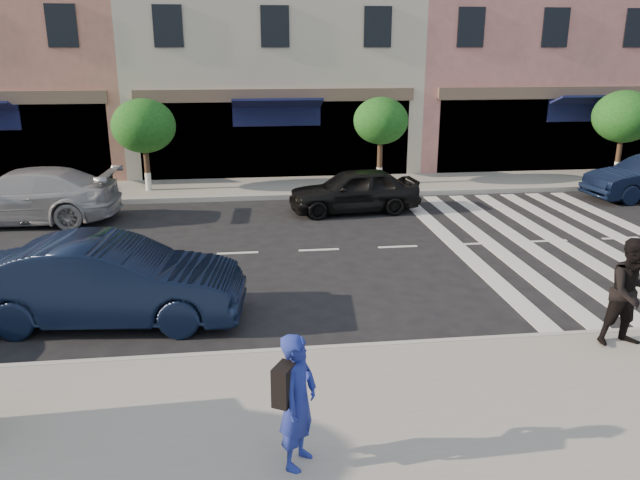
{
  "coord_description": "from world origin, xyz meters",
  "views": [
    {
      "loc": [
        -1.8,
        -10.55,
        4.79
      ],
      "look_at": [
        -0.43,
        0.34,
        1.4
      ],
      "focal_mm": 35.0,
      "sensor_mm": 36.0,
      "label": 1
    }
  ],
  "objects": [
    {
      "name": "ground",
      "position": [
        0.0,
        0.0,
        0.0
      ],
      "size": [
        120.0,
        120.0,
        0.0
      ],
      "primitive_type": "plane",
      "color": "black",
      "rests_on": "ground"
    },
    {
      "name": "sidewalk_near",
      "position": [
        0.0,
        -3.75,
        0.07
      ],
      "size": [
        60.0,
        4.5,
        0.15
      ],
      "primitive_type": "cube",
      "color": "gray",
      "rests_on": "ground"
    },
    {
      "name": "sidewalk_far",
      "position": [
        0.0,
        11.0,
        0.07
      ],
      "size": [
        60.0,
        3.0,
        0.15
      ],
      "primitive_type": "cube",
      "color": "gray",
      "rests_on": "ground"
    },
    {
      "name": "building_centre",
      "position": [
        -0.5,
        17.0,
        5.5
      ],
      "size": [
        11.0,
        9.0,
        11.0
      ],
      "primitive_type": "cube",
      "color": "beige",
      "rests_on": "ground"
    },
    {
      "name": "building_east_mid",
      "position": [
        11.5,
        17.0,
        6.5
      ],
      "size": [
        13.0,
        9.0,
        13.0
      ],
      "primitive_type": "cube",
      "color": "tan",
      "rests_on": "ground"
    },
    {
      "name": "street_tree_wb",
      "position": [
        -5.0,
        10.8,
        2.31
      ],
      "size": [
        2.1,
        2.1,
        3.06
      ],
      "color": "#473323",
      "rests_on": "sidewalk_far"
    },
    {
      "name": "street_tree_c",
      "position": [
        3.0,
        10.8,
        2.36
      ],
      "size": [
        1.9,
        1.9,
        3.04
      ],
      "color": "#473323",
      "rests_on": "sidewalk_far"
    },
    {
      "name": "street_tree_ea",
      "position": [
        12.0,
        10.8,
        2.39
      ],
      "size": [
        2.2,
        2.2,
        3.19
      ],
      "color": "#473323",
      "rests_on": "sidewalk_far"
    },
    {
      "name": "photographer",
      "position": [
        -1.27,
        -4.37,
        0.97
      ],
      "size": [
        0.64,
        0.71,
        1.64
      ],
      "primitive_type": "imported",
      "rotation": [
        0.0,
        0.0,
        1.06
      ],
      "color": "navy",
      "rests_on": "sidewalk_near"
    },
    {
      "name": "walker",
      "position": [
        4.29,
        -2.0,
        1.05
      ],
      "size": [
        0.9,
        0.72,
        1.81
      ],
      "primitive_type": "imported",
      "rotation": [
        0.0,
        0.0,
        0.04
      ],
      "color": "black",
      "rests_on": "sidewalk_near"
    },
    {
      "name": "car_near_mid",
      "position": [
        -4.25,
        0.3,
        0.78
      ],
      "size": [
        4.89,
        2.11,
        1.57
      ],
      "primitive_type": "imported",
      "rotation": [
        0.0,
        0.0,
        1.47
      ],
      "color": "black",
      "rests_on": "ground"
    },
    {
      "name": "car_far_left",
      "position": [
        -8.01,
        7.6,
        0.77
      ],
      "size": [
        5.42,
        2.5,
        1.53
      ],
      "primitive_type": "imported",
      "rotation": [
        0.0,
        0.0,
        -1.64
      ],
      "color": "#9F9FA4",
      "rests_on": "ground"
    },
    {
      "name": "car_far_mid",
      "position": [
        1.51,
        7.6,
        0.67
      ],
      "size": [
        4.06,
        1.94,
        1.34
      ],
      "primitive_type": "imported",
      "rotation": [
        0.0,
        0.0,
        -1.48
      ],
      "color": "black",
      "rests_on": "ground"
    }
  ]
}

